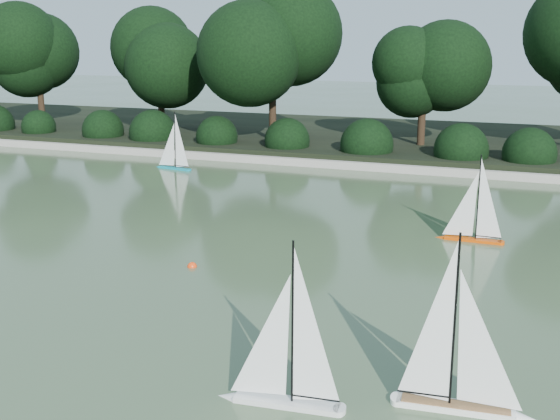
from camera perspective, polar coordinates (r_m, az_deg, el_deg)
name	(u,v)px	position (r m, az deg, el deg)	size (l,w,h in m)	color
ground	(181,298)	(8.74, -8.04, -7.12)	(80.00, 80.00, 0.00)	#37482B
pond_coping	(361,166)	(16.88, 6.61, 3.60)	(40.00, 0.35, 0.18)	gray
far_bank	(395,140)	(20.73, 9.32, 5.63)	(40.00, 8.00, 0.30)	black
tree_line	(434,54)	(18.77, 12.43, 12.26)	(26.31, 3.93, 4.39)	black
shrub_hedge	(370,145)	(17.69, 7.36, 5.24)	(29.10, 1.10, 1.10)	black
sailboat_white_a	(277,378)	(6.25, -0.25, -13.47)	(1.17, 0.28, 1.59)	silver
sailboat_white_b	(468,383)	(6.34, 15.02, -13.45)	(1.24, 0.30, 1.69)	white
sailboat_orange	(468,226)	(11.32, 15.04, -1.30)	(1.07, 0.20, 1.46)	#DB4604
sailboat_teal	(171,159)	(17.02, -8.82, 4.10)	(1.07, 0.35, 1.46)	#0A8295
race_buoy	(192,267)	(9.85, -7.16, -4.60)	(0.14, 0.14, 0.14)	#F83D0D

